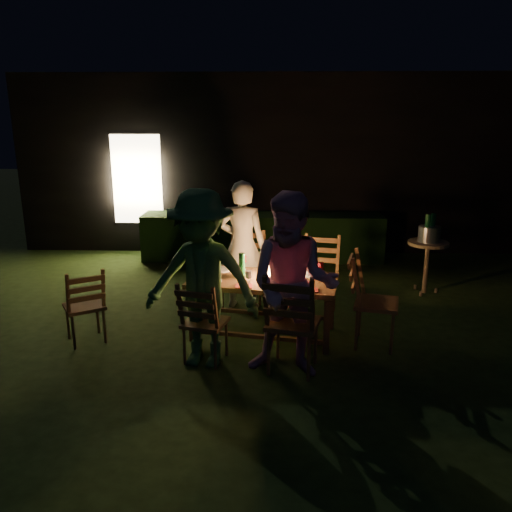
{
  "coord_description": "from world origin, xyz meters",
  "views": [
    {
      "loc": [
        -0.34,
        -4.87,
        2.41
      ],
      "look_at": [
        -0.52,
        0.72,
        0.87
      ],
      "focal_mm": 35.0,
      "sensor_mm": 36.0,
      "label": 1
    }
  ],
  "objects_px": {
    "dining_table": "(264,284)",
    "chair_far_left": "(242,285)",
    "chair_near_right": "(292,340)",
    "side_table": "(428,248)",
    "lantern": "(269,264)",
    "chair_spare": "(86,319)",
    "chair_near_left": "(205,336)",
    "chair_end": "(374,317)",
    "ice_bucket": "(429,234)",
    "bottle_table": "(242,265)",
    "person_house_side": "(242,245)",
    "chair_far_right": "(318,291)",
    "bottle_bucket_b": "(432,230)",
    "person_opp_left": "(202,280)",
    "person_opp_right": "(293,286)",
    "bottle_bucket_a": "(427,231)"
  },
  "relations": [
    {
      "from": "chair_far_left",
      "to": "chair_spare",
      "type": "relative_size",
      "value": 1.16
    },
    {
      "from": "dining_table",
      "to": "ice_bucket",
      "type": "xyz_separation_m",
      "value": [
        2.28,
        1.52,
        0.25
      ]
    },
    {
      "from": "person_opp_left",
      "to": "lantern",
      "type": "bearing_deg",
      "value": 60.11
    },
    {
      "from": "dining_table",
      "to": "chair_near_right",
      "type": "xyz_separation_m",
      "value": [
        0.3,
        -0.84,
        -0.29
      ]
    },
    {
      "from": "chair_spare",
      "to": "bottle_bucket_a",
      "type": "xyz_separation_m",
      "value": [
        4.2,
        1.73,
        0.64
      ]
    },
    {
      "from": "dining_table",
      "to": "bottle_table",
      "type": "height_order",
      "value": "bottle_table"
    },
    {
      "from": "chair_near_left",
      "to": "side_table",
      "type": "distance_m",
      "value": 3.63
    },
    {
      "from": "chair_end",
      "to": "side_table",
      "type": "height_order",
      "value": "chair_end"
    },
    {
      "from": "dining_table",
      "to": "bottle_bucket_a",
      "type": "distance_m",
      "value": 2.7
    },
    {
      "from": "chair_near_left",
      "to": "lantern",
      "type": "distance_m",
      "value": 1.11
    },
    {
      "from": "bottle_table",
      "to": "chair_spare",
      "type": "bearing_deg",
      "value": -170.13
    },
    {
      "from": "chair_spare",
      "to": "chair_far_left",
      "type": "bearing_deg",
      "value": 1.08
    },
    {
      "from": "chair_near_left",
      "to": "ice_bucket",
      "type": "height_order",
      "value": "ice_bucket"
    },
    {
      "from": "lantern",
      "to": "bottle_bucket_b",
      "type": "relative_size",
      "value": 1.09
    },
    {
      "from": "ice_bucket",
      "to": "chair_end",
      "type": "bearing_deg",
      "value": -121.67
    },
    {
      "from": "chair_end",
      "to": "chair_spare",
      "type": "relative_size",
      "value": 1.18
    },
    {
      "from": "side_table",
      "to": "chair_end",
      "type": "bearing_deg",
      "value": -121.67
    },
    {
      "from": "chair_end",
      "to": "chair_spare",
      "type": "distance_m",
      "value": 3.18
    },
    {
      "from": "lantern",
      "to": "person_house_side",
      "type": "bearing_deg",
      "value": 112.31
    },
    {
      "from": "chair_near_left",
      "to": "person_opp_right",
      "type": "relative_size",
      "value": 0.51
    },
    {
      "from": "chair_far_left",
      "to": "lantern",
      "type": "distance_m",
      "value": 1.02
    },
    {
      "from": "chair_near_right",
      "to": "lantern",
      "type": "distance_m",
      "value": 1.05
    },
    {
      "from": "chair_far_left",
      "to": "chair_far_right",
      "type": "distance_m",
      "value": 1.0
    },
    {
      "from": "chair_near_right",
      "to": "bottle_bucket_a",
      "type": "xyz_separation_m",
      "value": [
        1.94,
        2.32,
        0.59
      ]
    },
    {
      "from": "person_house_side",
      "to": "chair_spare",
      "type": "bearing_deg",
      "value": 44.93
    },
    {
      "from": "dining_table",
      "to": "chair_far_left",
      "type": "height_order",
      "value": "chair_far_left"
    },
    {
      "from": "chair_near_left",
      "to": "bottle_table",
      "type": "distance_m",
      "value": 0.96
    },
    {
      "from": "dining_table",
      "to": "person_opp_right",
      "type": "distance_m",
      "value": 0.98
    },
    {
      "from": "chair_far_left",
      "to": "chair_far_right",
      "type": "xyz_separation_m",
      "value": [
        0.98,
        -0.19,
        -0.01
      ]
    },
    {
      "from": "chair_far_left",
      "to": "side_table",
      "type": "distance_m",
      "value": 2.69
    },
    {
      "from": "chair_end",
      "to": "bottle_table",
      "type": "height_order",
      "value": "chair_end"
    },
    {
      "from": "person_opp_right",
      "to": "lantern",
      "type": "distance_m",
      "value": 0.96
    },
    {
      "from": "bottle_table",
      "to": "bottle_bucket_b",
      "type": "height_order",
      "value": "bottle_bucket_b"
    },
    {
      "from": "chair_spare",
      "to": "lantern",
      "type": "xyz_separation_m",
      "value": [
        2.03,
        0.29,
        0.56
      ]
    },
    {
      "from": "chair_near_right",
      "to": "bottle_bucket_b",
      "type": "relative_size",
      "value": 3.36
    },
    {
      "from": "dining_table",
      "to": "chair_far_right",
      "type": "height_order",
      "value": "chair_far_right"
    },
    {
      "from": "chair_near_right",
      "to": "person_house_side",
      "type": "distance_m",
      "value": 1.9
    },
    {
      "from": "chair_near_left",
      "to": "person_house_side",
      "type": "distance_m",
      "value": 1.69
    },
    {
      "from": "chair_spare",
      "to": "person_opp_right",
      "type": "relative_size",
      "value": 0.51
    },
    {
      "from": "chair_far_right",
      "to": "chair_far_left",
      "type": "bearing_deg",
      "value": 2.91
    },
    {
      "from": "person_house_side",
      "to": "person_opp_right",
      "type": "relative_size",
      "value": 0.94
    },
    {
      "from": "bottle_bucket_b",
      "to": "ice_bucket",
      "type": "bearing_deg",
      "value": -141.34
    },
    {
      "from": "dining_table",
      "to": "person_house_side",
      "type": "bearing_deg",
      "value": 118.76
    },
    {
      "from": "lantern",
      "to": "bottle_bucket_b",
      "type": "distance_m",
      "value": 2.74
    },
    {
      "from": "chair_near_right",
      "to": "lantern",
      "type": "xyz_separation_m",
      "value": [
        -0.24,
        0.88,
        0.51
      ]
    },
    {
      "from": "chair_near_right",
      "to": "side_table",
      "type": "height_order",
      "value": "chair_near_right"
    },
    {
      "from": "chair_far_right",
      "to": "side_table",
      "type": "distance_m",
      "value": 1.85
    },
    {
      "from": "chair_far_right",
      "to": "chair_spare",
      "type": "relative_size",
      "value": 1.14
    },
    {
      "from": "chair_near_left",
      "to": "chair_far_right",
      "type": "distance_m",
      "value": 1.84
    },
    {
      "from": "dining_table",
      "to": "person_opp_left",
      "type": "bearing_deg",
      "value": -118.76
    }
  ]
}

